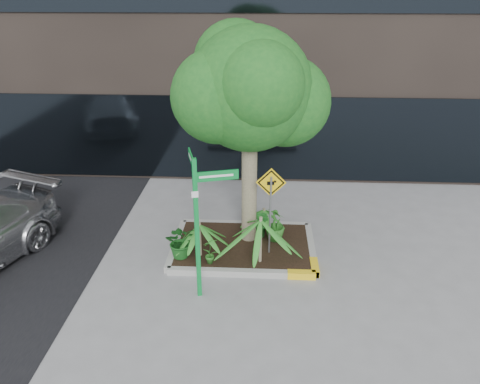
{
  "coord_description": "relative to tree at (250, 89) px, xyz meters",
  "views": [
    {
      "loc": [
        0.63,
        -9.21,
        5.81
      ],
      "look_at": [
        0.13,
        0.2,
        1.53
      ],
      "focal_mm": 35.0,
      "sensor_mm": 36.0,
      "label": 1
    }
  ],
  "objects": [
    {
      "name": "palm_front",
      "position": [
        0.29,
        -1.04,
        -2.55
      ],
      "size": [
        1.24,
        1.24,
        1.37
      ],
      "color": "gray",
      "rests_on": "ground"
    },
    {
      "name": "ground",
      "position": [
        -0.32,
        -0.61,
        -3.72
      ],
      "size": [
        80.0,
        80.0,
        0.0
      ],
      "primitive_type": "plane",
      "color": "gray",
      "rests_on": "ground"
    },
    {
      "name": "shrub_a",
      "position": [
        -1.47,
        -0.92,
        -3.18
      ],
      "size": [
        0.88,
        0.88,
        0.78
      ],
      "primitive_type": "imported",
      "rotation": [
        0.0,
        0.0,
        0.29
      ],
      "color": "#165019",
      "rests_on": "planter"
    },
    {
      "name": "tree",
      "position": [
        0.0,
        0.0,
        0.0
      ],
      "size": [
        3.4,
        3.02,
        5.1
      ],
      "color": "gray",
      "rests_on": "ground"
    },
    {
      "name": "shrub_b",
      "position": [
        0.62,
        -0.05,
        -3.17
      ],
      "size": [
        0.65,
        0.65,
        0.82
      ],
      "primitive_type": "imported",
      "rotation": [
        0.0,
        0.0,
        2.37
      ],
      "color": "#26651E",
      "rests_on": "planter"
    },
    {
      "name": "palm_back",
      "position": [
        0.35,
        0.31,
        -2.98
      ],
      "size": [
        0.72,
        0.72,
        0.8
      ],
      "color": "gray",
      "rests_on": "ground"
    },
    {
      "name": "cattle_sign",
      "position": [
        0.49,
        -0.74,
        -2.16
      ],
      "size": [
        0.65,
        0.2,
        2.1
      ],
      "rotation": [
        0.0,
        0.0,
        0.02
      ],
      "color": "slate",
      "rests_on": "ground"
    },
    {
      "name": "planter",
      "position": [
        -0.09,
        -0.33,
        -3.62
      ],
      "size": [
        3.35,
        2.36,
        0.15
      ],
      "color": "#9E9E99",
      "rests_on": "ground"
    },
    {
      "name": "shrub_c",
      "position": [
        -0.8,
        -1.16,
        -3.26
      ],
      "size": [
        0.46,
        0.46,
        0.64
      ],
      "primitive_type": "imported",
      "rotation": [
        0.0,
        0.0,
        3.71
      ],
      "color": "#286720",
      "rests_on": "planter"
    },
    {
      "name": "palm_left",
      "position": [
        -1.06,
        -0.84,
        -2.8
      ],
      "size": [
        0.94,
        0.94,
        1.04
      ],
      "color": "gray",
      "rests_on": "ground"
    },
    {
      "name": "shrub_d",
      "position": [
        0.3,
        0.05,
        -3.21
      ],
      "size": [
        0.57,
        0.57,
        0.73
      ],
      "primitive_type": "imported",
      "rotation": [
        0.0,
        0.0,
        5.53
      ],
      "color": "#1E6822",
      "rests_on": "planter"
    },
    {
      "name": "street_sign_post",
      "position": [
        -0.88,
        -2.04,
        -1.91
      ],
      "size": [
        1.01,
        0.85,
        2.94
      ],
      "rotation": [
        0.0,
        0.0,
        0.27
      ],
      "color": "#0D8F37",
      "rests_on": "ground"
    }
  ]
}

